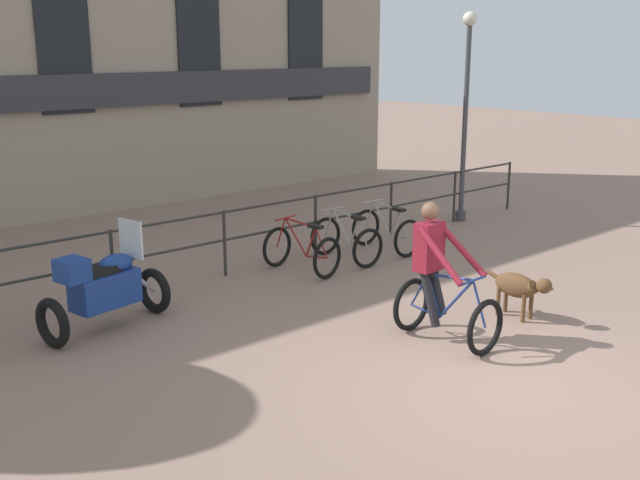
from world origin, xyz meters
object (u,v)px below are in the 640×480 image
(dog, at_px, (520,286))
(parked_bicycle_near_lamp, at_px, (302,251))
(parked_bicycle_mid_right, at_px, (386,231))
(parked_motorcycle, at_px, (104,287))
(parked_bicycle_mid_left, at_px, (346,240))
(street_lamp, at_px, (466,106))
(cyclist_with_bike, at_px, (439,280))

(dog, bearing_deg, parked_bicycle_near_lamp, 101.78)
(parked_bicycle_mid_right, bearing_deg, parked_motorcycle, 4.45)
(dog, height_order, parked_bicycle_near_lamp, parked_bicycle_near_lamp)
(parked_motorcycle, height_order, parked_bicycle_mid_right, parked_motorcycle)
(parked_bicycle_mid_right, bearing_deg, parked_bicycle_near_lamp, 1.75)
(parked_bicycle_mid_left, bearing_deg, parked_motorcycle, 4.37)
(parked_bicycle_mid_left, distance_m, street_lamp, 4.38)
(cyclist_with_bike, xyz_separation_m, parked_bicycle_mid_left, (1.51, 3.24, -0.41))
(dog, xyz_separation_m, street_lamp, (3.99, 4.12, 1.90))
(parked_bicycle_near_lamp, distance_m, parked_bicycle_mid_left, 0.97)
(cyclist_with_bike, relative_size, parked_bicycle_near_lamp, 1.41)
(parked_motorcycle, height_order, street_lamp, street_lamp)
(cyclist_with_bike, bearing_deg, street_lamp, 33.47)
(dog, distance_m, parked_bicycle_mid_left, 3.48)
(parked_motorcycle, xyz_separation_m, parked_bicycle_near_lamp, (3.46, 0.25, -0.20))
(parked_bicycle_near_lamp, height_order, parked_bicycle_mid_right, same)
(cyclist_with_bike, distance_m, parked_bicycle_mid_right, 4.10)
(parked_bicycle_near_lamp, bearing_deg, cyclist_with_bike, 71.17)
(parked_motorcycle, height_order, parked_bicycle_near_lamp, parked_motorcycle)
(parked_bicycle_mid_right, bearing_deg, parked_bicycle_mid_left, 1.75)
(parked_bicycle_near_lamp, relative_size, parked_bicycle_mid_right, 1.06)
(parked_bicycle_mid_left, distance_m, parked_bicycle_mid_right, 0.97)
(parked_motorcycle, bearing_deg, street_lamp, -94.59)
(dog, relative_size, parked_bicycle_mid_left, 0.92)
(cyclist_with_bike, distance_m, parked_motorcycle, 4.18)
(parked_bicycle_mid_right, relative_size, street_lamp, 0.27)
(parked_bicycle_near_lamp, distance_m, street_lamp, 5.25)
(parked_motorcycle, bearing_deg, parked_bicycle_near_lamp, -96.58)
(dog, bearing_deg, parked_bicycle_mid_left, 86.08)
(dog, relative_size, parked_bicycle_mid_right, 0.91)
(parked_motorcycle, bearing_deg, parked_bicycle_mid_right, -98.09)
(parked_bicycle_mid_right, xyz_separation_m, street_lamp, (2.89, 0.64, 1.98))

